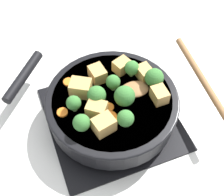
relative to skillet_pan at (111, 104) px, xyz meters
name	(u,v)px	position (x,y,z in m)	size (l,w,h in m)	color
ground_plane	(112,119)	(0.00, 0.00, -0.06)	(2.40, 2.40, 0.00)	silver
front_burner_grate	(112,116)	(0.00, 0.00, -0.05)	(0.31, 0.31, 0.03)	black
skillet_pan	(111,104)	(0.00, 0.00, 0.00)	(0.40, 0.38, 0.06)	black
wooden_spoon	(174,82)	(0.15, -0.01, 0.03)	(0.22, 0.26, 0.02)	olive
tofu_cube_center_large	(97,74)	(-0.01, 0.07, 0.04)	(0.04, 0.03, 0.03)	tan
tofu_cube_near_handle	(97,110)	(-0.05, -0.03, 0.04)	(0.04, 0.03, 0.03)	tan
tofu_cube_east_chunk	(81,88)	(-0.06, 0.04, 0.04)	(0.05, 0.04, 0.04)	tan
tofu_cube_west_chunk	(122,66)	(0.05, 0.07, 0.04)	(0.04, 0.03, 0.03)	tan
tofu_cube_back_piece	(144,73)	(0.10, 0.03, 0.04)	(0.04, 0.03, 0.03)	tan
tofu_cube_front_piece	(104,125)	(-0.04, -0.07, 0.04)	(0.04, 0.04, 0.04)	tan
tofu_cube_mid_small	(159,95)	(0.10, -0.04, 0.04)	(0.04, 0.03, 0.03)	tan
broccoli_floret_near_spoon	(125,119)	(0.00, -0.08, 0.05)	(0.04, 0.04, 0.04)	#709956
broccoli_floret_center_top	(74,103)	(-0.09, 0.00, 0.05)	(0.03, 0.03, 0.04)	#709956
broccoli_floret_east_rim	(125,96)	(0.02, -0.03, 0.06)	(0.05, 0.05, 0.05)	#709956
broccoli_floret_west_rim	(154,78)	(0.11, 0.00, 0.05)	(0.04, 0.04, 0.05)	#709956
broccoli_floret_north_edge	(113,82)	(0.01, 0.02, 0.05)	(0.03, 0.03, 0.04)	#709956
broccoli_floret_south_cluster	(96,94)	(-0.03, 0.00, 0.05)	(0.04, 0.04, 0.05)	#709956
broccoli_floret_mid_floret	(132,68)	(0.07, 0.05, 0.05)	(0.04, 0.04, 0.04)	#709956
broccoli_floret_small_inner	(82,123)	(-0.09, -0.06, 0.05)	(0.04, 0.04, 0.04)	#709956
carrot_slice_orange_thin	(109,107)	(-0.02, -0.03, 0.03)	(0.02, 0.02, 0.01)	orange
carrot_slice_near_center	(110,117)	(-0.02, -0.05, 0.03)	(0.03, 0.03, 0.01)	orange
carrot_slice_edge_slice	(68,82)	(-0.08, 0.08, 0.03)	(0.02, 0.02, 0.01)	orange
carrot_slice_under_broccoli	(62,111)	(-0.12, 0.00, 0.03)	(0.02, 0.02, 0.01)	orange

